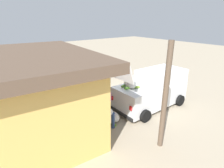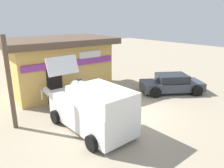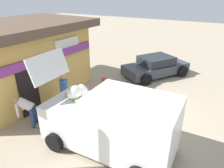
% 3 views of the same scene
% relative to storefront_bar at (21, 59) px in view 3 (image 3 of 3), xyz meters
% --- Properties ---
extents(ground_plane, '(60.00, 60.00, 0.00)m').
position_rel_storefront_bar_xyz_m(ground_plane, '(0.99, -5.66, -1.84)').
color(ground_plane, tan).
extents(storefront_bar, '(7.23, 5.12, 3.53)m').
position_rel_storefront_bar_xyz_m(storefront_bar, '(0.00, 0.00, 0.00)').
color(storefront_bar, '#E0B259').
rests_on(storefront_bar, ground_plane).
extents(delivery_van, '(2.22, 4.65, 2.96)m').
position_rel_storefront_bar_xyz_m(delivery_van, '(-1.49, -5.80, -0.81)').
color(delivery_van, white).
rests_on(delivery_van, ground_plane).
extents(parked_sedan, '(4.24, 3.64, 1.22)m').
position_rel_storefront_bar_xyz_m(parked_sedan, '(5.46, -5.10, -1.25)').
color(parked_sedan, '#383D47').
rests_on(parked_sedan, ground_plane).
extents(vendor_standing, '(0.53, 0.45, 1.63)m').
position_rel_storefront_bar_xyz_m(vendor_standing, '(-0.24, -2.78, -0.89)').
color(vendor_standing, '#4C4C51').
rests_on(vendor_standing, ground_plane).
extents(customer_bending, '(0.71, 0.76, 1.24)m').
position_rel_storefront_bar_xyz_m(customer_bending, '(-1.90, -2.33, -1.05)').
color(customer_bending, navy).
rests_on(customer_bending, ground_plane).
extents(unloaded_banana_pile, '(0.90, 0.71, 0.49)m').
position_rel_storefront_bar_xyz_m(unloaded_banana_pile, '(-1.49, -2.94, -1.60)').
color(unloaded_banana_pile, silver).
rests_on(unloaded_banana_pile, ground_plane).
extents(paint_bucket, '(0.33, 0.33, 0.40)m').
position_rel_storefront_bar_xyz_m(paint_bucket, '(2.78, -3.02, -1.63)').
color(paint_bucket, '#BF3F33').
rests_on(paint_bucket, ground_plane).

